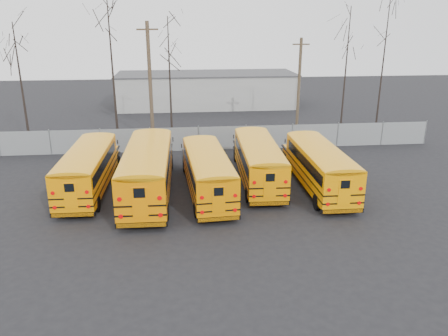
{
  "coord_description": "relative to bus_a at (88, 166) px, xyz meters",
  "views": [
    {
      "loc": [
        -1.52,
        -23.33,
        10.41
      ],
      "look_at": [
        1.15,
        2.44,
        1.6
      ],
      "focal_mm": 35.0,
      "sensor_mm": 36.0,
      "label": 1
    }
  ],
  "objects": [
    {
      "name": "tree_5",
      "position": [
        25.04,
        13.34,
        4.62
      ],
      "size": [
        0.26,
        0.26,
        12.62
      ],
      "primitive_type": "cone",
      "color": "black",
      "rests_on": "ground"
    },
    {
      "name": "bus_e",
      "position": [
        14.66,
        -1.04,
        0.01
      ],
      "size": [
        2.45,
        10.38,
        2.9
      ],
      "rotation": [
        0.0,
        0.0,
        -0.01
      ],
      "color": "black",
      "rests_on": "ground"
    },
    {
      "name": "distant_building",
      "position": [
        9.37,
        28.52,
        0.31
      ],
      "size": [
        22.0,
        8.0,
        4.0
      ],
      "primitive_type": "cube",
      "color": "#AAAAA5",
      "rests_on": "ground"
    },
    {
      "name": "tree_3",
      "position": [
        5.12,
        12.11,
        3.68
      ],
      "size": [
        0.26,
        0.26,
        10.74
      ],
      "primitive_type": "cone",
      "color": "black",
      "rests_on": "ground"
    },
    {
      "name": "ground",
      "position": [
        7.37,
        -3.48,
        -1.69
      ],
      "size": [
        120.0,
        120.0,
        0.0
      ],
      "primitive_type": "plane",
      "color": "black",
      "rests_on": "ground"
    },
    {
      "name": "tree_1",
      "position": [
        -7.43,
        12.11,
        3.45
      ],
      "size": [
        0.26,
        0.26,
        10.28
      ],
      "primitive_type": "cone",
      "color": "black",
      "rests_on": "ground"
    },
    {
      "name": "fence",
      "position": [
        7.37,
        8.52,
        -0.69
      ],
      "size": [
        40.0,
        0.04,
        2.0
      ],
      "primitive_type": "cube",
      "color": "gray",
      "rests_on": "ground"
    },
    {
      "name": "utility_pole_right",
      "position": [
        17.19,
        13.79,
        2.87
      ],
      "size": [
        1.58,
        0.28,
        8.88
      ],
      "rotation": [
        0.0,
        0.0,
        -0.06
      ],
      "color": "#4A3B2A",
      "rests_on": "ground"
    },
    {
      "name": "tree_2",
      "position": [
        0.24,
        12.26,
        4.52
      ],
      "size": [
        0.26,
        0.26,
        12.42
      ],
      "primitive_type": "cone",
      "color": "black",
      "rests_on": "ground"
    },
    {
      "name": "bus_b",
      "position": [
        3.82,
        -1.18,
        0.21
      ],
      "size": [
        2.87,
        11.64,
        3.24
      ],
      "rotation": [
        0.0,
        0.0,
        -0.02
      ],
      "color": "black",
      "rests_on": "ground"
    },
    {
      "name": "tree_4",
      "position": [
        20.71,
        11.41,
        4.09
      ],
      "size": [
        0.26,
        0.26,
        11.55
      ],
      "primitive_type": "cone",
      "color": "black",
      "rests_on": "ground"
    },
    {
      "name": "bus_c",
      "position": [
        7.45,
        -1.38,
        -0.02
      ],
      "size": [
        2.99,
        10.34,
        2.86
      ],
      "rotation": [
        0.0,
        0.0,
        0.06
      ],
      "color": "black",
      "rests_on": "ground"
    },
    {
      "name": "utility_pole_left",
      "position": [
        3.41,
        12.02,
        3.63
      ],
      "size": [
        1.81,
        0.63,
        10.35
      ],
      "rotation": [
        0.0,
        0.0,
        0.27
      ],
      "color": "#4C3C2B",
      "rests_on": "ground"
    },
    {
      "name": "bus_d",
      "position": [
        10.98,
        0.45,
        0.02
      ],
      "size": [
        2.76,
        10.51,
        2.92
      ],
      "rotation": [
        0.0,
        0.0,
        -0.04
      ],
      "color": "black",
      "rests_on": "ground"
    },
    {
      "name": "bus_a",
      "position": [
        0.0,
        0.0,
        0.0
      ],
      "size": [
        2.55,
        10.37,
        2.89
      ],
      "rotation": [
        0.0,
        0.0,
        -0.02
      ],
      "color": "black",
      "rests_on": "ground"
    }
  ]
}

